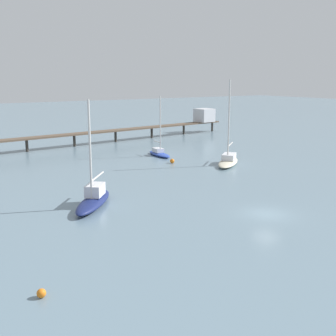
# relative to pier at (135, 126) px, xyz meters

# --- Properties ---
(ground_plane) EXTENTS (400.00, 400.00, 0.00)m
(ground_plane) POSITION_rel_pier_xyz_m (-14.14, -51.72, -3.00)
(ground_plane) COLOR slate
(pier) EXTENTS (76.57, 11.31, 5.61)m
(pier) POSITION_rel_pier_xyz_m (0.00, 0.00, 0.00)
(pier) COLOR brown
(pier) RESTS_ON ground_plane
(sailboat_navy) EXTENTS (7.60, 8.33, 10.98)m
(sailboat_navy) POSITION_rel_pier_xyz_m (-27.17, -39.98, -2.18)
(sailboat_navy) COLOR navy
(sailboat_navy) RESTS_ON ground_plane
(sailboat_cream) EXTENTS (8.26, 7.46, 12.73)m
(sailboat_cream) POSITION_rel_pier_xyz_m (-1.13, -31.11, -2.27)
(sailboat_cream) COLOR beige
(sailboat_cream) RESTS_ON ground_plane
(sailboat_blue) EXTENTS (2.66, 6.94, 10.05)m
(sailboat_blue) POSITION_rel_pier_xyz_m (-5.88, -18.94, -2.39)
(sailboat_blue) COLOR #2D4CB7
(sailboat_blue) RESTS_ON ground_plane
(mooring_buoy_outer) EXTENTS (0.57, 0.57, 0.57)m
(mooring_buoy_outer) POSITION_rel_pier_xyz_m (-37.62, -55.86, -2.71)
(mooring_buoy_outer) COLOR orange
(mooring_buoy_outer) RESTS_ON ground_plane
(mooring_buoy_near) EXTENTS (0.70, 0.70, 0.70)m
(mooring_buoy_near) POSITION_rel_pier_xyz_m (-7.69, -25.55, -2.65)
(mooring_buoy_near) COLOR orange
(mooring_buoy_near) RESTS_ON ground_plane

